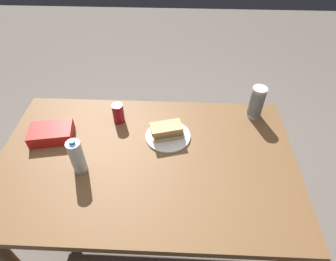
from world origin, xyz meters
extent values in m
plane|color=#70665B|center=(0.00, 0.00, 0.00)|extent=(8.00, 8.00, 0.00)
cube|color=brown|center=(0.00, 0.00, 0.75)|extent=(1.57, 0.96, 0.04)
cylinder|color=brown|center=(-0.70, -0.40, 0.36)|extent=(0.07, 0.07, 0.73)
cylinder|color=brown|center=(0.70, -0.40, 0.36)|extent=(0.07, 0.07, 0.73)
cylinder|color=brown|center=(0.70, 0.40, 0.36)|extent=(0.07, 0.07, 0.73)
cylinder|color=white|center=(-0.11, -0.17, 0.78)|extent=(0.25, 0.25, 0.01)
cube|color=#DBB26B|center=(-0.11, -0.17, 0.79)|extent=(0.19, 0.13, 0.02)
cube|color=#599E3F|center=(-0.11, -0.17, 0.81)|extent=(0.18, 0.13, 0.01)
cube|color=#C6727A|center=(-0.11, -0.17, 0.82)|extent=(0.17, 0.12, 0.02)
cube|color=yellow|center=(-0.11, -0.17, 0.84)|extent=(0.17, 0.12, 0.01)
cube|color=#DBB26B|center=(-0.10, -0.16, 0.85)|extent=(0.19, 0.13, 0.02)
cylinder|color=maroon|center=(0.19, -0.28, 0.83)|extent=(0.07, 0.07, 0.12)
cube|color=red|center=(0.54, -0.13, 0.80)|extent=(0.25, 0.19, 0.07)
cylinder|color=silver|center=(0.32, 0.08, 0.87)|extent=(0.07, 0.07, 0.19)
cylinder|color=blue|center=(0.32, 0.08, 0.97)|extent=(0.03, 0.03, 0.02)
cylinder|color=silver|center=(-0.62, -0.37, 0.82)|extent=(0.08, 0.08, 0.09)
cylinder|color=silver|center=(-0.62, -0.37, 0.83)|extent=(0.08, 0.08, 0.09)
cylinder|color=silver|center=(-0.62, -0.37, 0.85)|extent=(0.08, 0.08, 0.09)
cylinder|color=silver|center=(-0.62, -0.37, 0.87)|extent=(0.08, 0.08, 0.09)
cylinder|color=silver|center=(-0.62, -0.37, 0.89)|extent=(0.08, 0.08, 0.09)
cylinder|color=silver|center=(-0.62, -0.37, 0.91)|extent=(0.08, 0.08, 0.09)
cylinder|color=silver|center=(-0.62, -0.37, 0.92)|extent=(0.08, 0.08, 0.09)
camera|label=1|loc=(-0.16, 0.95, 1.92)|focal=30.37mm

